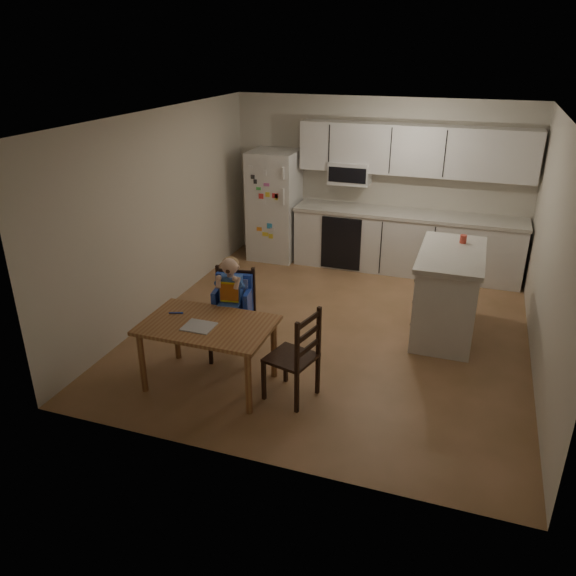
{
  "coord_description": "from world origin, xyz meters",
  "views": [
    {
      "loc": [
        1.46,
        -5.92,
        3.22
      ],
      "look_at": [
        -0.25,
        -0.96,
        0.91
      ],
      "focal_mm": 35.0,
      "sensor_mm": 36.0,
      "label": 1
    }
  ],
  "objects_px": {
    "refrigerator": "(274,205)",
    "kitchen_island": "(447,293)",
    "dining_table": "(208,332)",
    "red_cup": "(463,239)",
    "chair_side": "(299,351)",
    "chair_booster": "(232,297)"
  },
  "relations": [
    {
      "from": "refrigerator",
      "to": "chair_booster",
      "type": "bearing_deg",
      "value": -77.94
    },
    {
      "from": "chair_booster",
      "to": "chair_side",
      "type": "xyz_separation_m",
      "value": [
        0.95,
        -0.59,
        -0.17
      ]
    },
    {
      "from": "red_cup",
      "to": "dining_table",
      "type": "distance_m",
      "value": 3.24
    },
    {
      "from": "red_cup",
      "to": "chair_side",
      "type": "xyz_separation_m",
      "value": [
        -1.31,
        -2.27,
        -0.53
      ]
    },
    {
      "from": "kitchen_island",
      "to": "dining_table",
      "type": "relative_size",
      "value": 1.08
    },
    {
      "from": "refrigerator",
      "to": "dining_table",
      "type": "distance_m",
      "value": 3.77
    },
    {
      "from": "refrigerator",
      "to": "kitchen_island",
      "type": "xyz_separation_m",
      "value": [
        2.82,
        -1.78,
        -0.34
      ]
    },
    {
      "from": "kitchen_island",
      "to": "chair_booster",
      "type": "height_order",
      "value": "chair_booster"
    },
    {
      "from": "kitchen_island",
      "to": "dining_table",
      "type": "distance_m",
      "value": 2.89
    },
    {
      "from": "dining_table",
      "to": "chair_booster",
      "type": "relative_size",
      "value": 1.09
    },
    {
      "from": "red_cup",
      "to": "chair_side",
      "type": "height_order",
      "value": "red_cup"
    },
    {
      "from": "kitchen_island",
      "to": "dining_table",
      "type": "xyz_separation_m",
      "value": [
        -2.16,
        -1.92,
        0.08
      ]
    },
    {
      "from": "refrigerator",
      "to": "chair_side",
      "type": "height_order",
      "value": "refrigerator"
    },
    {
      "from": "red_cup",
      "to": "chair_booster",
      "type": "bearing_deg",
      "value": -143.44
    },
    {
      "from": "refrigerator",
      "to": "chair_side",
      "type": "bearing_deg",
      "value": -66.38
    },
    {
      "from": "red_cup",
      "to": "chair_side",
      "type": "distance_m",
      "value": 2.67
    },
    {
      "from": "refrigerator",
      "to": "kitchen_island",
      "type": "relative_size",
      "value": 1.23
    },
    {
      "from": "red_cup",
      "to": "chair_booster",
      "type": "height_order",
      "value": "chair_booster"
    },
    {
      "from": "refrigerator",
      "to": "red_cup",
      "type": "bearing_deg",
      "value": -25.89
    },
    {
      "from": "refrigerator",
      "to": "red_cup",
      "type": "xyz_separation_m",
      "value": [
        2.92,
        -1.42,
        0.22
      ]
    },
    {
      "from": "refrigerator",
      "to": "dining_table",
      "type": "xyz_separation_m",
      "value": [
        0.67,
        -3.71,
        -0.26
      ]
    },
    {
      "from": "kitchen_island",
      "to": "chair_side",
      "type": "xyz_separation_m",
      "value": [
        -1.21,
        -1.9,
        0.02
      ]
    }
  ]
}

